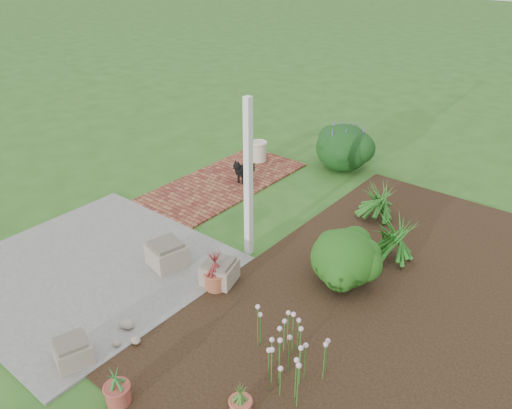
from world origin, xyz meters
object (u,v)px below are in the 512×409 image
Objects in this scene: evergreen_shrub at (344,257)px; cream_ceramic_urn at (259,151)px; stone_trough_near at (73,352)px; black_dog at (243,169)px.

cream_ceramic_urn is at bearing 144.19° from evergreen_shrub.
stone_trough_near is 5.15m from black_dog.
evergreen_shrub is (3.64, -2.63, 0.18)m from cream_ceramic_urn.
black_dog is at bearing -66.88° from cream_ceramic_urn.
stone_trough_near is at bearing -115.92° from evergreen_shrub.
stone_trough_near is 0.70× the size of black_dog.
black_dog is (-1.58, 4.90, 0.16)m from stone_trough_near.
black_dog is at bearing 107.90° from stone_trough_near.
black_dog is 1.14m from cream_ceramic_urn.
cream_ceramic_urn is 0.45× the size of evergreen_shrub.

